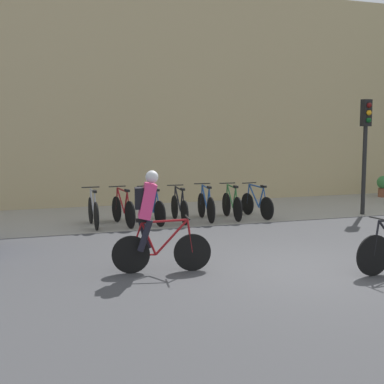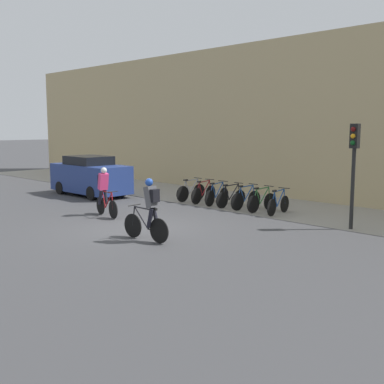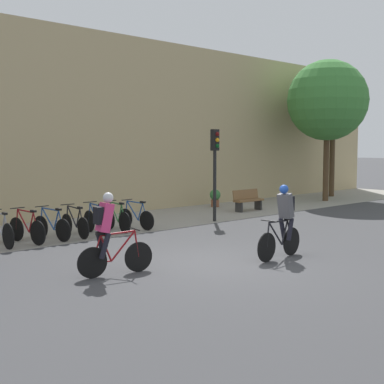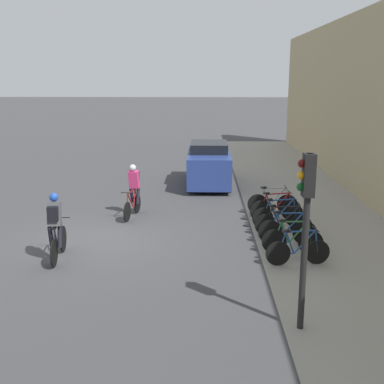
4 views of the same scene
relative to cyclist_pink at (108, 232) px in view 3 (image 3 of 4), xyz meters
name	(u,v)px [view 3 (image 3 of 4)]	position (x,y,z in m)	size (l,w,h in m)	color
ground	(217,262)	(2.62, -0.64, -0.95)	(200.00, 200.00, 0.00)	#3D3D3F
kerb_strip	(69,229)	(2.62, 6.11, -0.94)	(44.00, 4.50, 0.01)	gray
building_facade	(30,122)	(2.62, 8.66, 2.62)	(44.00, 0.60, 7.12)	tan
cyclist_pink	(108,232)	(0.00, 0.00, 0.00)	(1.70, 0.54, 1.77)	black
cyclist_grey	(284,219)	(4.18, -1.37, 0.00)	(1.77, 0.46, 1.79)	black
parked_bike_0	(0,232)	(-0.28, 4.71, -0.54)	(0.46, 1.70, 0.98)	black
parked_bike_1	(27,229)	(0.48, 4.71, -0.54)	(0.46, 1.71, 0.98)	black
parked_bike_2	(52,226)	(1.25, 4.71, -0.55)	(0.46, 1.70, 0.97)	black
parked_bike_3	(75,224)	(2.01, 4.71, -0.55)	(0.46, 1.69, 0.96)	black
parked_bike_4	(96,221)	(2.77, 4.71, -0.54)	(0.46, 1.64, 0.98)	black
parked_bike_5	(117,219)	(3.53, 4.71, -0.55)	(0.46, 1.62, 0.97)	black
parked_bike_6	(136,217)	(4.30, 4.71, -0.56)	(0.46, 1.63, 0.95)	black
traffic_light_pole	(215,157)	(7.43, 4.16, 1.36)	(0.26, 0.30, 3.31)	black
bench	(248,200)	(10.64, 5.38, -0.48)	(1.53, 0.44, 0.89)	brown
street_tree_0	(327,101)	(16.54, 5.43, 3.97)	(3.92, 3.92, 6.89)	#4C3823
street_tree_1	(334,97)	(18.81, 6.53, 4.34)	(3.26, 3.26, 6.94)	#4C3823
potted_plant	(215,197)	(10.69, 7.34, -0.51)	(0.48, 0.48, 0.78)	brown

